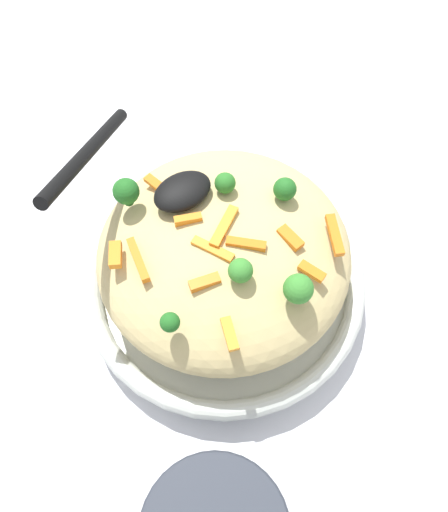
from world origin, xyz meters
name	(u,v)px	position (x,y,z in m)	size (l,w,h in m)	color
ground_plane	(224,290)	(0.00, 0.00, 0.00)	(2.40, 2.40, 0.00)	silver
serving_bowl	(224,280)	(0.00, 0.00, 0.02)	(0.30, 0.30, 0.04)	silver
pasta_mound	(224,253)	(0.00, 0.00, 0.08)	(0.25, 0.24, 0.09)	#D1BA7A
carrot_piece_0	(312,271)	(0.04, -0.08, 0.12)	(0.02, 0.01, 0.01)	orange
carrot_piece_1	(230,334)	(-0.05, -0.08, 0.12)	(0.03, 0.01, 0.01)	orange
carrot_piece_2	(188,219)	(-0.02, 0.03, 0.13)	(0.02, 0.01, 0.01)	orange
carrot_piece_3	(138,260)	(-0.08, 0.02, 0.13)	(0.04, 0.01, 0.01)	orange
carrot_piece_4	(246,244)	(0.01, -0.02, 0.13)	(0.04, 0.01, 0.01)	orange
carrot_piece_5	(290,238)	(0.04, -0.04, 0.13)	(0.03, 0.01, 0.01)	orange
carrot_piece_6	(115,255)	(-0.09, 0.03, 0.13)	(0.02, 0.01, 0.01)	orange
carrot_piece_7	(161,188)	(-0.02, 0.07, 0.12)	(0.04, 0.01, 0.01)	orange
carrot_piece_8	(223,226)	(0.00, 0.00, 0.13)	(0.04, 0.01, 0.01)	orange
carrot_piece_9	(335,235)	(0.08, -0.06, 0.12)	(0.04, 0.01, 0.01)	orange
carrot_piece_10	(213,249)	(-0.02, -0.01, 0.13)	(0.04, 0.01, 0.01)	orange
carrot_piece_11	(205,282)	(-0.04, -0.03, 0.13)	(0.03, 0.01, 0.01)	orange
broccoli_floret_0	(126,192)	(-0.05, 0.08, 0.14)	(0.02, 0.02, 0.03)	#205B1C
broccoli_floret_1	(240,271)	(-0.02, -0.05, 0.14)	(0.02, 0.02, 0.02)	#377928
broccoli_floret_2	(282,186)	(0.07, 0.00, 0.14)	(0.02, 0.02, 0.02)	#205B1C
broccoli_floret_3	(225,183)	(0.02, 0.04, 0.14)	(0.02, 0.02, 0.02)	#296820
broccoli_floret_4	(298,289)	(0.01, -0.09, 0.14)	(0.03, 0.03, 0.03)	#377928
broccoli_floret_5	(170,322)	(-0.09, -0.05, 0.13)	(0.02, 0.02, 0.02)	#205B1C
serving_spoon	(147,177)	(-0.03, 0.07, 0.15)	(0.15, 0.14, 0.09)	black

